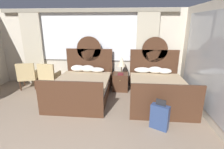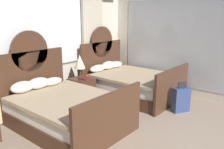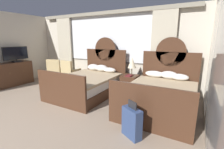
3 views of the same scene
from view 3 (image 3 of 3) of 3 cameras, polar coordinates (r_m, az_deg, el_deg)
The scene contains 12 objects.
wall_back_window at distance 5.90m, azimuth -1.83°, elevation 10.14°, with size 6.57×0.22×2.70m.
wall_right_mirror at distance 2.72m, azimuth 34.83°, elevation 2.57°, with size 0.08×4.80×2.70m.
bed_near_window at distance 5.04m, azimuth -8.47°, elevation -3.01°, with size 1.62×2.24×1.78m.
bed_near_mirror at distance 4.13m, azimuth 17.37°, elevation -7.11°, with size 1.62×2.24×1.78m.
nightstand_between_beds at distance 5.09m, azimuth 6.55°, elevation -3.57°, with size 0.51×0.53×0.59m.
table_lamp_on_nightstand at distance 4.99m, azimuth 7.33°, elevation 4.25°, with size 0.27×0.27×0.58m.
book_on_nightstand at distance 4.92m, azimuth 6.26°, elevation -0.42°, with size 0.18×0.26×0.03m.
dresser_minibar at distance 6.88m, azimuth -34.15°, elevation -0.18°, with size 0.51×1.79×0.87m.
tv_flatscreen at distance 6.95m, azimuth -31.74°, elevation 6.36°, with size 0.20×0.92×0.57m.
armchair_by_window_left at distance 6.23m, azimuth -15.16°, elevation 1.06°, with size 0.60×0.60×0.94m.
armchair_by_window_centre at distance 6.79m, azimuth -19.86°, elevation 1.69°, with size 0.70×0.70×0.94m.
suitcase_on_floor at distance 2.91m, azimuth 7.25°, elevation -17.06°, with size 0.42×0.33×0.69m.
Camera 3 is at (3.04, -0.85, 1.73)m, focal length 24.99 mm.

